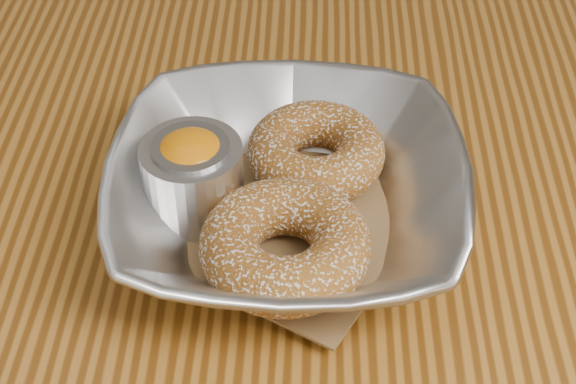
{
  "coord_description": "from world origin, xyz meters",
  "views": [
    {
      "loc": [
        0.06,
        -0.4,
        1.14
      ],
      "look_at": [
        0.05,
        -0.02,
        0.78
      ],
      "focal_mm": 55.0,
      "sensor_mm": 36.0,
      "label": 1
    }
  ],
  "objects_px": {
    "donut_back": "(316,152)",
    "donut_front": "(285,245)",
    "serving_bowl": "(288,197)",
    "table": "(218,303)",
    "ramekin": "(193,175)"
  },
  "relations": [
    {
      "from": "serving_bowl",
      "to": "donut_back",
      "type": "height_order",
      "value": "serving_bowl"
    },
    {
      "from": "donut_back",
      "to": "ramekin",
      "type": "bearing_deg",
      "value": -153.5
    },
    {
      "from": "table",
      "to": "donut_front",
      "type": "xyz_separation_m",
      "value": [
        0.05,
        -0.06,
        0.13
      ]
    },
    {
      "from": "donut_front",
      "to": "ramekin",
      "type": "height_order",
      "value": "ramekin"
    },
    {
      "from": "table",
      "to": "serving_bowl",
      "type": "height_order",
      "value": "serving_bowl"
    },
    {
      "from": "serving_bowl",
      "to": "donut_front",
      "type": "distance_m",
      "value": 0.04
    },
    {
      "from": "donut_front",
      "to": "table",
      "type": "bearing_deg",
      "value": 129.4
    },
    {
      "from": "table",
      "to": "serving_bowl",
      "type": "xyz_separation_m",
      "value": [
        0.05,
        -0.02,
        0.13
      ]
    },
    {
      "from": "table",
      "to": "ramekin",
      "type": "height_order",
      "value": "ramekin"
    },
    {
      "from": "table",
      "to": "ramekin",
      "type": "distance_m",
      "value": 0.14
    },
    {
      "from": "donut_back",
      "to": "donut_front",
      "type": "bearing_deg",
      "value": -101.11
    },
    {
      "from": "table",
      "to": "donut_back",
      "type": "distance_m",
      "value": 0.14
    },
    {
      "from": "donut_back",
      "to": "donut_front",
      "type": "distance_m",
      "value": 0.09
    },
    {
      "from": "serving_bowl",
      "to": "table",
      "type": "bearing_deg",
      "value": 157.99
    },
    {
      "from": "donut_back",
      "to": "donut_front",
      "type": "relative_size",
      "value": 0.9
    }
  ]
}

